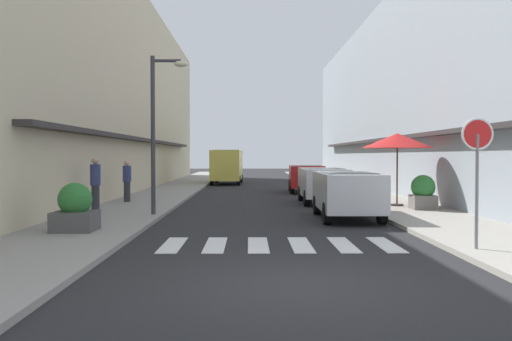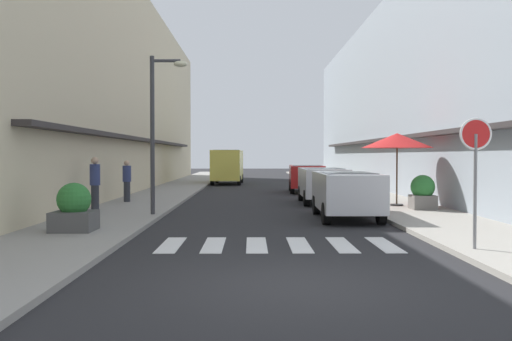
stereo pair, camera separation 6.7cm
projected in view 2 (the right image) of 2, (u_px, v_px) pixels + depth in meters
The scene contains 17 objects.
ground_plane at pixel (263, 194), 28.88m from camera, with size 111.70×111.70×0.00m, color #232326.
sidewalk_left at pixel (167, 193), 28.83m from camera, with size 3.01×71.08×0.12m, color gray.
sidewalk_right at pixel (358, 193), 28.92m from camera, with size 3.01×71.08×0.12m, color #9E998E.
building_row_left at pixel (97, 91), 30.19m from camera, with size 5.50×47.69×10.99m.
building_row_right at pixel (427, 97), 30.36m from camera, with size 5.50×47.69×10.30m.
crosswalk at pixel (278, 245), 12.44m from camera, with size 5.20×2.20×0.01m.
parked_car_near at pixel (347, 190), 17.44m from camera, with size 1.86×4.22×1.47m.
parked_car_mid at pixel (323, 181), 23.20m from camera, with size 1.85×4.23×1.47m.
parked_car_far at pixel (306, 175), 30.13m from camera, with size 1.97×4.28×1.47m.
delivery_van at pixel (228, 164), 38.92m from camera, with size 2.13×5.45×2.37m.
round_street_sign at pixel (476, 149), 11.17m from camera, with size 0.65×0.07×2.63m.
street_lamp at pixel (159, 117), 17.76m from camera, with size 1.19×0.28×5.03m.
cafe_umbrella at pixel (397, 141), 20.79m from camera, with size 2.64×2.64×2.70m.
planter_corner at pixel (74, 209), 13.88m from camera, with size 1.01×1.01×1.20m.
planter_midblock at pixel (423, 192), 19.48m from camera, with size 0.83×0.83×1.20m.
pedestrian_walking_near at pixel (127, 180), 22.61m from camera, with size 0.34×0.34×1.68m.
pedestrian_walking_far at pixel (95, 183), 18.60m from camera, with size 0.34×0.34×1.82m.
Camera 2 is at (-0.60, -8.52, 2.00)m, focal length 39.25 mm.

